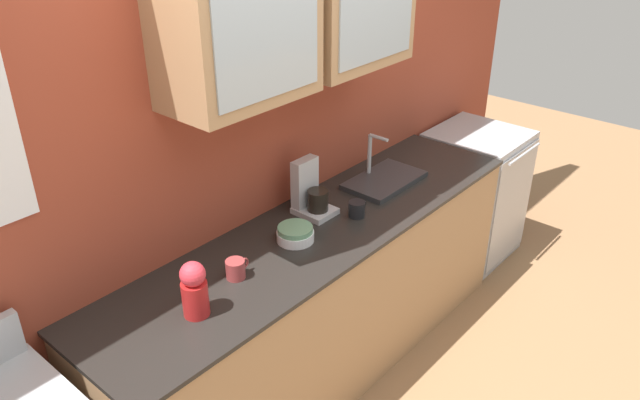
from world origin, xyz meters
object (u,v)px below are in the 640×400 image
object	(u,v)px
vase	(194,289)
cup_near_sink	(357,209)
bowl_stack	(295,234)
sink_faucet	(384,179)
cup_near_bowls	(236,269)
coffee_maker	(311,193)
dishwasher	(473,193)

from	to	relation	value
vase	cup_near_sink	size ratio (longest dim) A/B	2.07
bowl_stack	vase	xyz separation A→B (m)	(-0.68, -0.08, 0.09)
sink_faucet	cup_near_bowls	size ratio (longest dim) A/B	3.92
cup_near_bowls	coffee_maker	xyz separation A→B (m)	(0.66, 0.14, 0.06)
sink_faucet	dishwasher	distance (m)	1.15
coffee_maker	sink_faucet	bearing A→B (deg)	-9.78
sink_faucet	bowl_stack	distance (m)	0.79
coffee_maker	cup_near_bowls	bearing A→B (deg)	-167.68
vase	cup_near_bowls	bearing A→B (deg)	13.93
bowl_stack	cup_near_bowls	xyz separation A→B (m)	(-0.40, -0.01, 0.01)
bowl_stack	cup_near_bowls	world-z (taller)	cup_near_bowls
cup_near_sink	cup_near_bowls	distance (m)	0.78
cup_near_bowls	coffee_maker	bearing A→B (deg)	12.32
sink_faucet	cup_near_bowls	distance (m)	1.19
cup_near_sink	cup_near_bowls	xyz separation A→B (m)	(-0.78, 0.07, 0.00)
bowl_stack	dishwasher	bearing A→B (deg)	-0.66
vase	coffee_maker	world-z (taller)	coffee_maker
dishwasher	coffee_maker	size ratio (longest dim) A/B	3.21
sink_faucet	bowl_stack	world-z (taller)	sink_faucet
cup_near_sink	dishwasher	world-z (taller)	cup_near_sink
cup_near_sink	sink_faucet	bearing A→B (deg)	16.58
cup_near_sink	coffee_maker	world-z (taller)	coffee_maker
vase	sink_faucet	bearing A→B (deg)	4.74
vase	cup_near_sink	xyz separation A→B (m)	(1.06, -0.00, -0.08)
vase	cup_near_bowls	xyz separation A→B (m)	(0.28, 0.07, -0.08)
sink_faucet	bowl_stack	size ratio (longest dim) A/B	2.60
sink_faucet	dishwasher	bearing A→B (deg)	-3.41
dishwasher	bowl_stack	bearing A→B (deg)	179.34
cup_near_bowls	dishwasher	distance (m)	2.29
sink_faucet	cup_near_bowls	xyz separation A→B (m)	(-1.19, -0.05, 0.02)
cup_near_bowls	sink_faucet	bearing A→B (deg)	2.53
coffee_maker	bowl_stack	bearing A→B (deg)	-153.14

